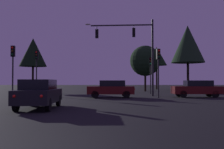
{
  "coord_description": "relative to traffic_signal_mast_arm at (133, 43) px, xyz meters",
  "views": [
    {
      "loc": [
        1.79,
        -5.41,
        1.41
      ],
      "look_at": [
        1.83,
        18.37,
        2.06
      ],
      "focal_mm": 41.98,
      "sensor_mm": 36.0,
      "label": 1
    }
  ],
  "objects": [
    {
      "name": "tree_right_cluster",
      "position": [
        -13.18,
        10.31,
        0.23
      ],
      "size": [
        3.78,
        3.78,
        7.49
      ],
      "color": "black",
      "rests_on": "ground"
    },
    {
      "name": "car_nearside_lane",
      "position": [
        -5.99,
        -12.28,
        -4.47
      ],
      "size": [
        1.87,
        4.41,
        1.52
      ],
      "color": "black",
      "rests_on": "ground"
    },
    {
      "name": "traffic_signal_mast_arm",
      "position": [
        0.0,
        0.0,
        0.0
      ],
      "size": [
        6.86,
        0.73,
        7.61
      ],
      "color": "#232326",
      "rests_on": "ground"
    },
    {
      "name": "traffic_light_far_side",
      "position": [
        -10.08,
        1.32,
        -1.98
      ],
      "size": [
        0.32,
        0.36,
        4.65
      ],
      "color": "#232326",
      "rests_on": "ground"
    },
    {
      "name": "car_crossing_left",
      "position": [
        -2.25,
        -2.86,
        -4.47
      ],
      "size": [
        4.19,
        1.78,
        1.52
      ],
      "color": "#4C0F0F",
      "rests_on": "ground"
    },
    {
      "name": "traffic_light_median",
      "position": [
        -10.3,
        -4.67,
        -2.17
      ],
      "size": [
        0.32,
        0.36,
        4.36
      ],
      "color": "#232326",
      "rests_on": "ground"
    },
    {
      "name": "tree_behind_sign",
      "position": [
        2.68,
        12.08,
        -0.81
      ],
      "size": [
        4.45,
        4.45,
        6.69
      ],
      "color": "black",
      "rests_on": "ground"
    },
    {
      "name": "tree_left_far",
      "position": [
        6.2,
        22.87,
        0.9
      ],
      "size": [
        3.85,
        3.85,
        7.91
      ],
      "color": "black",
      "rests_on": "ground"
    },
    {
      "name": "car_crossing_right",
      "position": [
        5.53,
        -2.35,
        -4.47
      ],
      "size": [
        4.37,
        1.8,
        1.52
      ],
      "color": "#4C0F0F",
      "rests_on": "ground"
    },
    {
      "name": "ground_plane",
      "position": [
        -3.95,
        3.88,
        -5.26
      ],
      "size": [
        168.0,
        168.0,
        0.0
      ],
      "primitive_type": "plane",
      "color": "black",
      "rests_on": "ground"
    },
    {
      "name": "tree_center_horizon",
      "position": [
        10.15,
        16.31,
        2.25
      ],
      "size": [
        5.36,
        5.36,
        10.58
      ],
      "color": "black",
      "rests_on": "ground"
    },
    {
      "name": "traffic_light_corner_left",
      "position": [
        1.86,
        -3.41,
        -2.24
      ],
      "size": [
        0.34,
        0.37,
        4.26
      ],
      "color": "#232326",
      "rests_on": "ground"
    },
    {
      "name": "traffic_light_corner_right",
      "position": [
        2.23,
        3.69,
        -2.29
      ],
      "size": [
        0.33,
        0.37,
        4.18
      ],
      "color": "#232326",
      "rests_on": "ground"
    }
  ]
}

